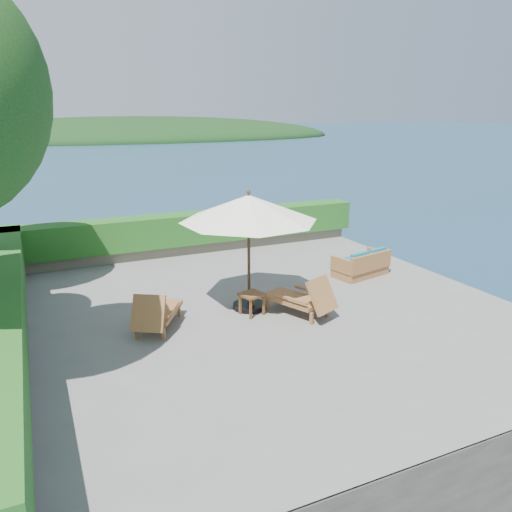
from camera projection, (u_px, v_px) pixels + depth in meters
name	position (u px, v px, depth m)	size (l,w,h in m)	color
ground	(258.00, 309.00, 12.23)	(12.00, 12.00, 0.00)	slate
foundation	(258.00, 365.00, 12.67)	(12.00, 12.00, 3.00)	#5D5449
ocean	(258.00, 415.00, 13.07)	(600.00, 600.00, 0.00)	#182F4D
offshore_island	(134.00, 138.00, 145.27)	(126.00, 57.60, 12.60)	black
planter_wall_far	(190.00, 247.00, 17.07)	(12.00, 0.60, 0.36)	#6E6858
planter_wall_left	(4.00, 345.00, 9.94)	(0.60, 12.00, 0.36)	#6E6858
hedge_far	(189.00, 228.00, 16.88)	(12.40, 0.90, 1.00)	#194B15
patio_umbrella	(249.00, 209.00, 11.57)	(4.05, 4.05, 2.92)	black
lounge_left	(156.00, 313.00, 10.94)	(1.47, 1.81, 0.98)	olive
lounge_right	(303.00, 298.00, 11.75)	(1.36, 1.91, 1.02)	olive
side_table	(252.00, 297.00, 11.76)	(0.62, 0.62, 0.54)	brown
wicker_loveseat	(362.00, 266.00, 14.59)	(1.81, 1.20, 0.82)	olive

